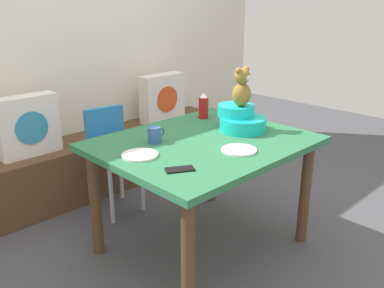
{
  "coord_description": "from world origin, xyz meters",
  "views": [
    {
      "loc": [
        -1.68,
        -1.62,
        1.54
      ],
      "look_at": [
        0.0,
        0.1,
        0.69
      ],
      "focal_mm": 38.25,
      "sensor_mm": 36.0,
      "label": 1
    }
  ],
  "objects": [
    {
      "name": "coffee_mug",
      "position": [
        -0.23,
        0.18,
        0.79
      ],
      "size": [
        0.12,
        0.08,
        0.09
      ],
      "color": "#335999",
      "rests_on": "dining_table"
    },
    {
      "name": "pillow_floral_right",
      "position": [
        0.72,
        1.24,
        0.68
      ],
      "size": [
        0.44,
        0.15,
        0.44
      ],
      "color": "white",
      "rests_on": "window_bench"
    },
    {
      "name": "dinner_plate_near",
      "position": [
        0.01,
        -0.27,
        0.75
      ],
      "size": [
        0.2,
        0.2,
        0.01
      ],
      "primitive_type": "cylinder",
      "color": "white",
      "rests_on": "dining_table"
    },
    {
      "name": "cell_phone",
      "position": [
        -0.42,
        -0.24,
        0.74
      ],
      "size": [
        0.16,
        0.13,
        0.01
      ],
      "primitive_type": "cube",
      "rotation": [
        0.0,
        0.0,
        1.06
      ],
      "color": "black",
      "rests_on": "dining_table"
    },
    {
      "name": "window_bench",
      "position": [
        0.0,
        1.26,
        0.23
      ],
      "size": [
        2.6,
        0.44,
        0.46
      ],
      "primitive_type": "cube",
      "color": "brown",
      "rests_on": "ground_plane"
    },
    {
      "name": "pillow_floral_left",
      "position": [
        -0.56,
        1.24,
        0.68
      ],
      "size": [
        0.44,
        0.15,
        0.44
      ],
      "color": "white",
      "rests_on": "window_bench"
    },
    {
      "name": "highchair",
      "position": [
        -0.11,
        0.82,
        0.52
      ],
      "size": [
        0.36,
        0.48,
        0.79
      ],
      "color": "#2672B2",
      "rests_on": "ground_plane"
    },
    {
      "name": "dinner_plate_far",
      "position": [
        -0.44,
        0.06,
        0.75
      ],
      "size": [
        0.2,
        0.2,
        0.01
      ],
      "primitive_type": "cylinder",
      "color": "white",
      "rests_on": "dining_table"
    },
    {
      "name": "ketchup_bottle",
      "position": [
        0.35,
        0.35,
        0.83
      ],
      "size": [
        0.07,
        0.07,
        0.18
      ],
      "color": "red",
      "rests_on": "dining_table"
    },
    {
      "name": "ground_plane",
      "position": [
        0.0,
        0.0,
        0.0
      ],
      "size": [
        8.0,
        8.0,
        0.0
      ],
      "primitive_type": "plane",
      "color": "#4C4C51"
    },
    {
      "name": "back_wall",
      "position": [
        0.0,
        1.53,
        1.3
      ],
      "size": [
        4.4,
        0.1,
        2.6
      ],
      "primitive_type": "cube",
      "color": "silver",
      "rests_on": "ground_plane"
    },
    {
      "name": "teddy_bear",
      "position": [
        0.32,
        -0.02,
        1.02
      ],
      "size": [
        0.13,
        0.12,
        0.25
      ],
      "color": "olive",
      "rests_on": "infant_seat_teal"
    },
    {
      "name": "table_fork",
      "position": [
        0.46,
        0.2,
        0.74
      ],
      "size": [
        0.04,
        0.17,
        0.01
      ],
      "primitive_type": "cube",
      "rotation": [
        0.0,
        0.0,
        0.12
      ],
      "color": "silver",
      "rests_on": "dining_table"
    },
    {
      "name": "dining_table",
      "position": [
        0.0,
        0.0,
        0.64
      ],
      "size": [
        1.24,
        1.01,
        0.74
      ],
      "color": "#2D7247",
      "rests_on": "ground_plane"
    },
    {
      "name": "infant_seat_teal",
      "position": [
        0.32,
        -0.02,
        0.81
      ],
      "size": [
        0.3,
        0.33,
        0.16
      ],
      "color": "#15C1BC",
      "rests_on": "dining_table"
    }
  ]
}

